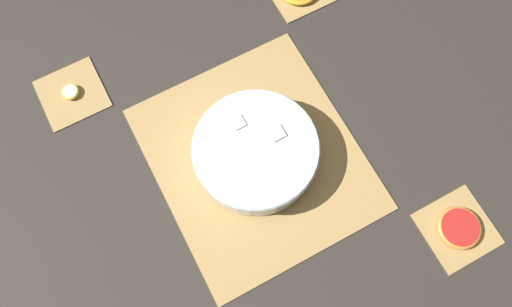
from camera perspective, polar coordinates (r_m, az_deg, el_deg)
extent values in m
plane|color=#2D2823|center=(0.98, 0.00, -0.58)|extent=(6.00, 6.00, 0.00)
cube|color=#A8844C|center=(0.98, 0.00, -0.52)|extent=(0.43, 0.38, 0.01)
cube|color=#3D2D19|center=(1.04, -4.43, 7.36)|extent=(0.01, 0.38, 0.00)
cube|color=#3D2D19|center=(1.02, -3.21, 5.21)|extent=(0.01, 0.38, 0.00)
cube|color=#3D2D19|center=(1.00, -1.95, 2.99)|extent=(0.01, 0.38, 0.00)
cube|color=#3D2D19|center=(0.98, -0.66, 0.69)|extent=(0.01, 0.38, 0.00)
cube|color=#3D2D19|center=(0.97, 0.67, -1.68)|extent=(0.01, 0.38, 0.00)
cube|color=#3D2D19|center=(0.96, 2.03, -4.11)|extent=(0.01, 0.38, 0.00)
cube|color=#3D2D19|center=(0.95, 3.44, -6.58)|extent=(0.01, 0.38, 0.00)
cube|color=#3D2D19|center=(0.95, 4.87, -9.08)|extent=(0.01, 0.38, 0.00)
cube|color=#A8844C|center=(1.10, -20.30, 6.45)|extent=(0.13, 0.13, 0.01)
cube|color=#3D2D19|center=(1.12, -21.02, 8.02)|extent=(0.00, 0.12, 0.00)
cube|color=#3D2D19|center=(1.10, -20.56, 7.01)|extent=(0.00, 0.12, 0.00)
cube|color=#3D2D19|center=(1.09, -20.10, 5.97)|extent=(0.00, 0.12, 0.00)
cube|color=#3D2D19|center=(1.08, -19.63, 4.90)|extent=(0.00, 0.12, 0.00)
cube|color=#A8844C|center=(1.02, 22.04, -7.97)|extent=(0.13, 0.13, 0.01)
cube|color=#3D2D19|center=(1.02, 20.90, -6.14)|extent=(0.00, 0.12, 0.00)
cube|color=#3D2D19|center=(1.02, 21.68, -7.35)|extent=(0.00, 0.12, 0.00)
cube|color=#3D2D19|center=(1.02, 22.46, -8.55)|extent=(0.00, 0.12, 0.00)
cube|color=#3D2D19|center=(1.02, 23.25, -9.75)|extent=(0.00, 0.12, 0.00)
cylinder|color=silver|center=(0.95, 0.00, 0.12)|extent=(0.23, 0.23, 0.06)
torus|color=silver|center=(0.92, 0.00, 0.61)|extent=(0.24, 0.24, 0.01)
cylinder|color=beige|center=(0.91, 2.26, -3.97)|extent=(0.03, 0.03, 0.01)
cylinder|color=beige|center=(0.95, -4.75, 3.44)|extent=(0.03, 0.03, 0.01)
cylinder|color=beige|center=(0.97, -2.95, 3.59)|extent=(0.03, 0.03, 0.01)
cylinder|color=beige|center=(0.94, 4.82, 3.64)|extent=(0.03, 0.03, 0.01)
cylinder|color=beige|center=(0.95, -3.62, 0.96)|extent=(0.03, 0.03, 0.01)
cylinder|color=beige|center=(0.92, 4.72, -0.44)|extent=(0.03, 0.03, 0.01)
cylinder|color=beige|center=(0.91, -0.25, -4.97)|extent=(0.03, 0.03, 0.01)
cylinder|color=beige|center=(0.96, -0.28, 2.66)|extent=(0.03, 0.03, 0.01)
cube|color=white|center=(0.97, -2.96, 1.23)|extent=(0.02, 0.02, 0.02)
cube|color=white|center=(0.96, -4.77, 1.68)|extent=(0.02, 0.02, 0.02)
cube|color=white|center=(0.94, -2.07, 3.31)|extent=(0.02, 0.02, 0.02)
cube|color=white|center=(0.93, -3.17, -2.20)|extent=(0.02, 0.02, 0.02)
cube|color=white|center=(0.97, 3.70, 2.62)|extent=(0.03, 0.03, 0.03)
cube|color=white|center=(0.95, 0.52, 1.45)|extent=(0.02, 0.02, 0.02)
cube|color=white|center=(0.97, -1.50, 4.45)|extent=(0.02, 0.02, 0.02)
cube|color=white|center=(0.94, 2.38, 2.10)|extent=(0.03, 0.03, 0.03)
ellipsoid|color=orange|center=(0.95, -3.44, -0.86)|extent=(0.03, 0.02, 0.01)
ellipsoid|color=orange|center=(0.94, 1.78, -3.59)|extent=(0.03, 0.02, 0.01)
ellipsoid|color=#B2231E|center=(0.98, 1.04, 4.82)|extent=(0.03, 0.02, 0.02)
ellipsoid|color=orange|center=(0.92, -4.02, -1.19)|extent=(0.03, 0.02, 0.01)
ellipsoid|color=orange|center=(0.96, 4.73, 0.87)|extent=(0.03, 0.02, 0.01)
ellipsoid|color=orange|center=(0.95, 3.06, -2.15)|extent=(0.03, 0.02, 0.02)
ellipsoid|color=orange|center=(0.98, 0.94, 2.38)|extent=(0.03, 0.02, 0.01)
cylinder|color=beige|center=(1.09, -20.43, 6.61)|extent=(0.03, 0.03, 0.01)
torus|color=yellow|center=(1.09, -20.43, 6.61)|extent=(0.04, 0.04, 0.01)
cylinder|color=#B2231E|center=(1.01, 22.22, -7.87)|extent=(0.07, 0.07, 0.01)
torus|color=orange|center=(1.01, 22.22, -7.87)|extent=(0.08, 0.08, 0.01)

